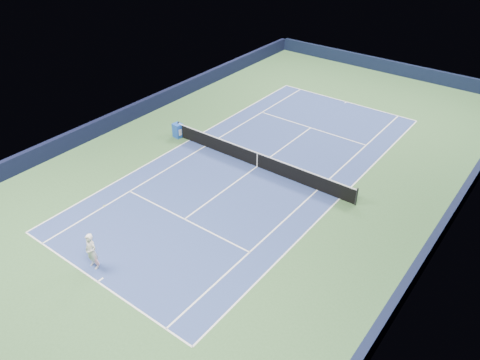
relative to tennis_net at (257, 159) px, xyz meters
The scene contains 19 objects.
ground 0.50m from the tennis_net, ahead, with size 40.00×40.00×0.00m, color #345A31.
wall_far 19.83m from the tennis_net, 90.00° to the left, with size 22.00×0.35×1.10m, color black.
wall_right 10.83m from the tennis_net, ahead, with size 0.35×40.00×1.10m, color #111733.
wall_left 10.83m from the tennis_net, behind, with size 0.35×40.00×1.10m, color black.
court_surface 0.50m from the tennis_net, ahead, with size 10.97×23.77×0.01m, color navy.
baseline_far 11.90m from the tennis_net, 90.00° to the left, with size 10.97×0.08×0.00m, color white.
baseline_near 11.90m from the tennis_net, 90.00° to the right, with size 10.97×0.08×0.00m, color white.
sideline_doubles_right 5.51m from the tennis_net, ahead, with size 0.08×23.77×0.00m, color white.
sideline_doubles_left 5.51m from the tennis_net, behind, with size 0.08×23.77×0.00m, color white.
sideline_singles_right 4.14m from the tennis_net, ahead, with size 0.08×23.77×0.00m, color white.
sideline_singles_left 4.14m from the tennis_net, behind, with size 0.08×23.77×0.00m, color white.
service_line_far 6.42m from the tennis_net, 90.00° to the left, with size 8.23×0.08×0.00m, color white.
service_line_near 6.42m from the tennis_net, 90.00° to the right, with size 8.23×0.08×0.00m, color white.
center_service_line 0.50m from the tennis_net, ahead, with size 0.08×12.80×0.00m, color white.
center_mark_far 11.75m from the tennis_net, 90.00° to the left, with size 0.08×0.30×0.00m, color white.
center_mark_near 11.75m from the tennis_net, 90.00° to the right, with size 0.08×0.30×0.00m, color white.
tennis_net is the anchor object (origin of this frame).
sponsor_cube 6.40m from the tennis_net, behind, with size 0.65×0.60×0.96m.
tennis_player 11.39m from the tennis_net, 94.30° to the right, with size 0.82×1.26×2.88m.
Camera 1 is at (13.61, -19.65, 14.78)m, focal length 35.00 mm.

